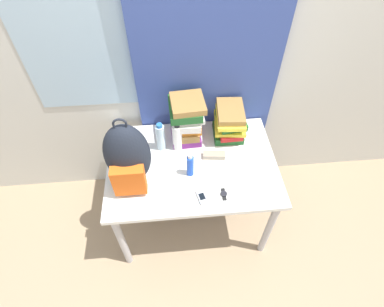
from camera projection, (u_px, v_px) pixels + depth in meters
name	position (u px, v px, depth m)	size (l,w,h in m)	color
ground_plane	(197.00, 261.00, 2.31)	(12.00, 12.00, 0.00)	#9E8466
wall_back	(185.00, 53.00, 1.92)	(6.00, 0.06, 2.50)	beige
curtain_blue	(208.00, 57.00, 1.89)	(0.97, 0.04, 2.50)	#384C93
desk	(192.00, 171.00, 2.08)	(1.14, 0.79, 0.72)	silver
backpack	(128.00, 157.00, 1.76)	(0.27, 0.25, 0.52)	#1E232D
book_stack_left	(186.00, 119.00, 2.04)	(0.24, 0.27, 0.34)	#6B2370
book_stack_center	(230.00, 122.00, 2.10)	(0.24, 0.30, 0.24)	#1E5623
water_bottle	(161.00, 137.00, 2.03)	(0.06, 0.06, 0.23)	silver
sports_bottle	(177.00, 137.00, 2.03)	(0.07, 0.07, 0.23)	white
sunscreen_bottle	(190.00, 165.00, 1.89)	(0.04, 0.04, 0.19)	blue
cell_phone	(202.00, 197.00, 1.83)	(0.07, 0.11, 0.02)	#B7BCC6
sunglasses_case	(214.00, 155.00, 2.04)	(0.16, 0.07, 0.04)	gray
wristwatch	(224.00, 194.00, 1.85)	(0.04, 0.09, 0.01)	black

